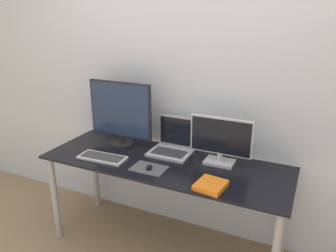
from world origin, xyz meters
The scene contains 9 objects.
wall_back centered at (0.00, 0.70, 1.25)m, with size 7.00×0.05×2.50m.
desk centered at (0.00, 0.32, 0.63)m, with size 1.78×0.63×0.73m.
monitor_left centered at (-0.45, 0.46, 1.00)m, with size 0.54×0.20×0.52m.
monitor_right centered at (0.37, 0.46, 0.91)m, with size 0.44×0.14×0.34m.
laptop centered at (-0.02, 0.51, 0.80)m, with size 0.31×0.26×0.26m.
keyboard centered at (-0.43, 0.17, 0.74)m, with size 0.36×0.16×0.02m.
mousepad centered at (-0.05, 0.17, 0.73)m, with size 0.24×0.17×0.00m.
mouse centered at (-0.04, 0.15, 0.75)m, with size 0.04×0.06×0.03m.
book centered at (0.42, 0.10, 0.75)m, with size 0.19×0.20×0.03m.
Camera 1 is at (0.93, -1.60, 1.75)m, focal length 35.00 mm.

